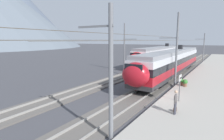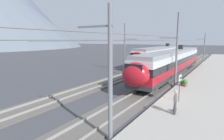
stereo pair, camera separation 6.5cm
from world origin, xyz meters
The scene contains 16 objects.
ground_plane centered at (0.00, 0.00, 0.00)m, with size 400.00×400.00×0.00m, color #424247.
platform_slab centered at (0.00, -3.89, 0.18)m, with size 120.00×6.43×0.36m, color #A39E93.
track_near centered at (0.00, 1.52, 0.07)m, with size 120.00×3.00×0.28m.
track_far centered at (0.00, 7.44, 0.07)m, with size 120.00×3.00×0.28m.
train_near_platform centered at (12.43, 1.52, 2.23)m, with size 27.81×2.84×4.27m.
train_far_track centered at (25.77, 7.44, 2.23)m, with size 28.32×2.97×4.27m.
catenary_mast_west centered at (-7.82, -0.24, 3.76)m, with size 38.19×2.20×7.07m.
catenary_mast_mid centered at (6.09, -0.26, 4.30)m, with size 38.19×2.20×8.38m.
catenary_mast_east centered at (34.27, -0.24, 3.70)m, with size 38.19×2.20×7.01m.
catenary_mast_far_side centered at (12.04, 9.40, 4.19)m, with size 38.19×2.39×8.14m.
platform_sign centered at (-0.28, -2.21, 1.98)m, with size 0.70×0.08×2.21m.
passenger_walking centered at (-3.20, -2.58, 1.31)m, with size 0.53×0.22×1.69m.
handbag_beside_passenger centered at (-2.73, -2.48, 0.50)m, with size 0.32×0.18×0.40m.
potted_plant_platform_edge centered at (5.51, -1.23, 0.77)m, with size 0.45×0.45×0.74m.
potted_plant_by_shelter centered at (5.12, -1.68, 0.82)m, with size 0.52×0.52×0.79m.
mountain_right_ridge centered at (78.79, 171.58, 34.67)m, with size 123.75×123.75×69.33m, color #515B6B.
Camera 2 is at (-15.40, -5.28, 5.33)m, focal length 29.33 mm.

